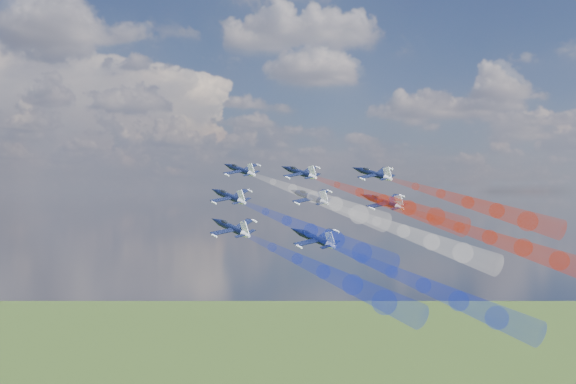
{
  "coord_description": "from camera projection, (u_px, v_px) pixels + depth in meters",
  "views": [
    {
      "loc": [
        -27.5,
        -135.83,
        165.92
      ],
      "look_at": [
        -9.2,
        5.21,
        165.83
      ],
      "focal_mm": 41.21,
      "sensor_mm": 36.0,
      "label": 1
    }
  ],
  "objects": [
    {
      "name": "jet_lead",
      "position": [
        240.0,
        170.0,
        155.55
      ],
      "size": [
        15.24,
        15.75,
        8.64
      ],
      "primitive_type": null,
      "rotation": [
        0.26,
        -0.27,
        0.55
      ],
      "color": "black"
    },
    {
      "name": "trail_lead",
      "position": [
        313.0,
        196.0,
        137.85
      ],
      "size": [
        25.85,
        34.34,
        14.47
      ],
      "primitive_type": null,
      "rotation": [
        0.26,
        -0.27,
        0.55
      ],
      "color": "white"
    },
    {
      "name": "jet_inner_left",
      "position": [
        229.0,
        197.0,
        139.63
      ],
      "size": [
        15.24,
        15.75,
        8.64
      ],
      "primitive_type": null,
      "rotation": [
        0.26,
        -0.27,
        0.55
      ],
      "color": "black"
    },
    {
      "name": "trail_inner_left",
      "position": [
        310.0,
        230.0,
        121.93
      ],
      "size": [
        25.85,
        34.34,
        14.47
      ],
      "primitive_type": null,
      "rotation": [
        0.26,
        -0.27,
        0.55
      ],
      "color": "#182DCD"
    },
    {
      "name": "jet_inner_right",
      "position": [
        300.0,
        173.0,
        151.89
      ],
      "size": [
        15.24,
        15.75,
        8.64
      ],
      "primitive_type": null,
      "rotation": [
        0.26,
        -0.27,
        0.55
      ],
      "color": "black"
    },
    {
      "name": "trail_inner_right",
      "position": [
        383.0,
        200.0,
        134.2
      ],
      "size": [
        25.85,
        34.34,
        14.47
      ],
      "primitive_type": null,
      "rotation": [
        0.26,
        -0.27,
        0.55
      ],
      "color": "red"
    },
    {
      "name": "jet_outer_left",
      "position": [
        232.0,
        228.0,
        125.07
      ],
      "size": [
        15.24,
        15.75,
        8.64
      ],
      "primitive_type": null,
      "rotation": [
        0.26,
        -0.27,
        0.55
      ],
      "color": "black"
    },
    {
      "name": "trail_outer_left",
      "position": [
        324.0,
        271.0,
        107.37
      ],
      "size": [
        25.85,
        34.34,
        14.47
      ],
      "primitive_type": null,
      "rotation": [
        0.26,
        -0.27,
        0.55
      ],
      "color": "#182DCD"
    },
    {
      "name": "jet_center_third",
      "position": [
        310.0,
        197.0,
        139.26
      ],
      "size": [
        15.24,
        15.75,
        8.64
      ],
      "primitive_type": null,
      "rotation": [
        0.26,
        -0.27,
        0.55
      ],
      "color": "black"
    },
    {
      "name": "trail_center_third",
      "position": [
        403.0,
        231.0,
        121.56
      ],
      "size": [
        25.85,
        34.34,
        14.47
      ],
      "primitive_type": null,
      "rotation": [
        0.26,
        -0.27,
        0.55
      ],
      "color": "white"
    },
    {
      "name": "jet_outer_right",
      "position": [
        373.0,
        174.0,
        149.08
      ],
      "size": [
        15.24,
        15.75,
        8.64
      ],
      "primitive_type": null,
      "rotation": [
        0.26,
        -0.27,
        0.55
      ],
      "color": "black"
    },
    {
      "name": "trail_outer_right",
      "position": [
        468.0,
        202.0,
        131.39
      ],
      "size": [
        25.85,
        34.34,
        14.47
      ],
      "primitive_type": null,
      "rotation": [
        0.26,
        -0.27,
        0.55
      ],
      "color": "red"
    },
    {
      "name": "jet_rear_left",
      "position": [
        314.0,
        238.0,
        121.55
      ],
      "size": [
        15.24,
        15.75,
        8.64
      ],
      "primitive_type": null,
      "rotation": [
        0.26,
        -0.27,
        0.55
      ],
      "color": "black"
    },
    {
      "name": "trail_rear_left",
      "position": [
        424.0,
        285.0,
        103.85
      ],
      "size": [
        25.85,
        34.34,
        14.47
      ],
      "primitive_type": null,
      "rotation": [
        0.26,
        -0.27,
        0.55
      ],
      "color": "#182DCD"
    },
    {
      "name": "jet_rear_right",
      "position": [
        383.0,
        202.0,
        136.13
      ],
      "size": [
        15.24,
        15.75,
        8.64
      ],
      "primitive_type": null,
      "rotation": [
        0.26,
        -0.27,
        0.55
      ],
      "color": "black"
    },
    {
      "name": "trail_rear_right",
      "position": [
        490.0,
        237.0,
        118.44
      ],
      "size": [
        25.85,
        34.34,
        14.47
      ],
      "primitive_type": null,
      "rotation": [
        0.26,
        -0.27,
        0.55
      ],
      "color": "red"
    }
  ]
}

